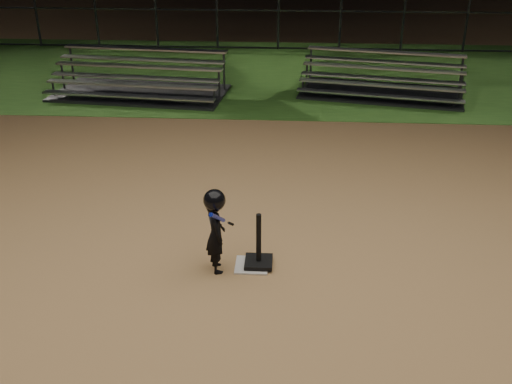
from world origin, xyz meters
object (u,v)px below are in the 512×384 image
object	(u,v)px
home_plate	(252,265)
bleacher_right	(381,87)
batting_tee	(259,255)
bleacher_left	(140,87)
child_batter	(215,228)

from	to	relation	value
home_plate	bleacher_right	xyz separation A→B (m)	(2.76, 8.13, 0.19)
home_plate	bleacher_right	bearing A→B (deg)	71.23
batting_tee	bleacher_left	world-z (taller)	bleacher_left
batting_tee	child_batter	world-z (taller)	child_batter
home_plate	batting_tee	size ratio (longest dim) A/B	0.58
bleacher_left	bleacher_right	xyz separation A→B (m)	(6.14, 0.39, -0.01)
child_batter	bleacher_right	distance (m)	8.86
child_batter	bleacher_left	bearing A→B (deg)	1.34
bleacher_left	bleacher_right	distance (m)	6.16
child_batter	bleacher_left	world-z (taller)	child_batter
bleacher_left	child_batter	bearing A→B (deg)	-63.75
batting_tee	bleacher_left	distance (m)	8.47
batting_tee	bleacher_right	bearing A→B (deg)	71.78
child_batter	home_plate	bearing A→B (deg)	-95.90
home_plate	child_batter	distance (m)	0.80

